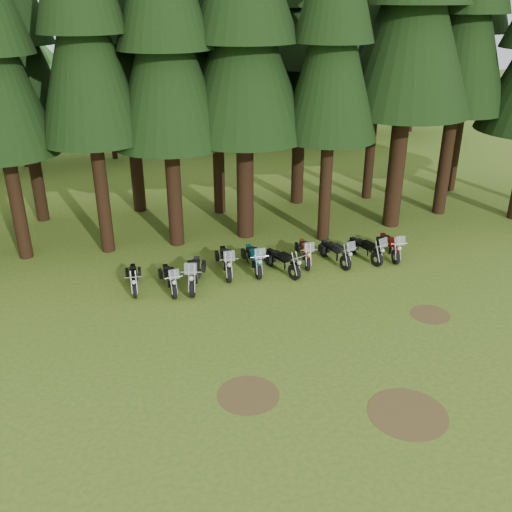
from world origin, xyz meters
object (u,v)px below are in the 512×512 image
(motorcycle_3, at_px, (226,262))
(motorcycle_8, at_px, (365,250))
(motorcycle_7, at_px, (335,253))
(motorcycle_9, at_px, (389,247))
(motorcycle_6, at_px, (305,253))
(motorcycle_2, at_px, (195,274))
(motorcycle_5, at_px, (282,262))
(motorcycle_4, at_px, (254,260))
(motorcycle_0, at_px, (134,279))
(motorcycle_1, at_px, (170,280))

(motorcycle_3, distance_m, motorcycle_8, 6.07)
(motorcycle_3, xyz_separation_m, motorcycle_7, (4.68, -0.38, -0.03))
(motorcycle_9, bearing_deg, motorcycle_6, 179.87)
(motorcycle_2, bearing_deg, motorcycle_5, 19.43)
(motorcycle_8, xyz_separation_m, motorcycle_9, (1.17, 0.00, 0.00))
(motorcycle_7, bearing_deg, motorcycle_4, 162.81)
(motorcycle_3, xyz_separation_m, motorcycle_6, (3.47, 0.04, -0.04))
(motorcycle_3, bearing_deg, motorcycle_5, -9.51)
(motorcycle_7, distance_m, motorcycle_9, 2.54)
(motorcycle_5, distance_m, motorcycle_8, 3.83)
(motorcycle_8, bearing_deg, motorcycle_0, 163.47)
(motorcycle_4, relative_size, motorcycle_6, 1.08)
(motorcycle_5, bearing_deg, motorcycle_7, -15.44)
(motorcycle_9, bearing_deg, motorcycle_5, -171.01)
(motorcycle_4, height_order, motorcycle_5, motorcycle_4)
(motorcycle_4, xyz_separation_m, motorcycle_7, (3.52, -0.31, -0.03))
(motorcycle_1, height_order, motorcycle_3, motorcycle_3)
(motorcycle_0, relative_size, motorcycle_8, 0.93)
(motorcycle_6, relative_size, motorcycle_8, 0.99)
(motorcycle_6, bearing_deg, motorcycle_8, 0.90)
(motorcycle_6, distance_m, motorcycle_9, 3.79)
(motorcycle_3, relative_size, motorcycle_9, 1.07)
(motorcycle_5, bearing_deg, motorcycle_6, 6.94)
(motorcycle_1, height_order, motorcycle_6, motorcycle_6)
(motorcycle_0, height_order, motorcycle_4, motorcycle_4)
(motorcycle_3, distance_m, motorcycle_9, 7.24)
(motorcycle_7, bearing_deg, motorcycle_9, -13.09)
(motorcycle_1, bearing_deg, motorcycle_5, -0.47)
(motorcycle_6, bearing_deg, motorcycle_2, -159.16)
(motorcycle_0, bearing_deg, motorcycle_9, 3.07)
(motorcycle_2, xyz_separation_m, motorcycle_7, (6.12, 0.40, -0.06))
(motorcycle_1, bearing_deg, motorcycle_2, -2.09)
(motorcycle_0, distance_m, motorcycle_9, 10.97)
(motorcycle_4, xyz_separation_m, motorcycle_5, (1.06, -0.53, -0.03))
(motorcycle_3, height_order, motorcycle_4, motorcycle_3)
(motorcycle_0, height_order, motorcycle_5, motorcycle_5)
(motorcycle_0, distance_m, motorcycle_2, 2.36)
(motorcycle_0, bearing_deg, motorcycle_8, 3.00)
(motorcycle_3, xyz_separation_m, motorcycle_8, (6.05, -0.43, -0.03))
(motorcycle_1, xyz_separation_m, motorcycle_9, (9.65, 0.37, 0.02))
(motorcycle_7, bearing_deg, motorcycle_1, 171.25)
(motorcycle_3, distance_m, motorcycle_6, 3.47)
(motorcycle_0, xyz_separation_m, motorcycle_1, (1.32, -0.48, 0.03))
(motorcycle_1, height_order, motorcycle_9, motorcycle_9)
(motorcycle_0, distance_m, motorcycle_3, 3.76)
(motorcycle_6, xyz_separation_m, motorcycle_7, (1.21, -0.43, 0.01))
(motorcycle_1, bearing_deg, motorcycle_6, 5.22)
(motorcycle_4, height_order, motorcycle_7, motorcycle_4)
(motorcycle_6, distance_m, motorcycle_7, 1.29)
(motorcycle_4, relative_size, motorcycle_7, 1.06)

